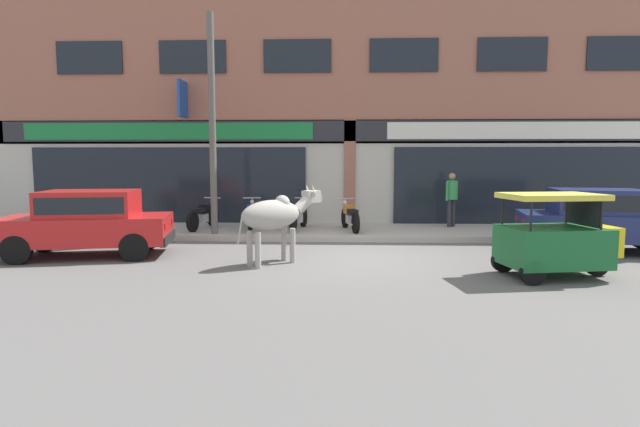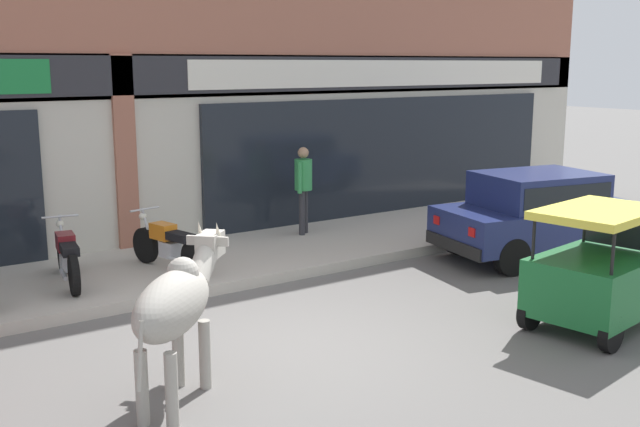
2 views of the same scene
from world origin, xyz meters
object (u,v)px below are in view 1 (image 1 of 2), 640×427
(car_1, at_px, (88,220))
(utility_pole, at_px, (212,125))
(motorcycle_1, at_px, (251,216))
(motorcycle_0, at_px, (203,216))
(auto_rickshaw, at_px, (556,241))
(pedestrian, at_px, (452,194))
(motorcycle_3, at_px, (350,217))
(cow, at_px, (275,215))
(motorcycle_2, at_px, (298,216))
(car_0, at_px, (599,217))

(car_1, distance_m, utility_pole, 3.99)
(motorcycle_1, bearing_deg, motorcycle_0, 179.29)
(auto_rickshaw, bearing_deg, pedestrian, 95.72)
(motorcycle_3, bearing_deg, motorcycle_1, 177.88)
(utility_pole, bearing_deg, car_1, -131.22)
(cow, bearing_deg, car_1, 171.26)
(motorcycle_0, height_order, motorcycle_1, same)
(auto_rickshaw, xyz_separation_m, pedestrian, (-0.58, 5.83, 0.49))
(motorcycle_1, relative_size, pedestrian, 1.13)
(motorcycle_0, xyz_separation_m, pedestrian, (7.24, 0.77, 0.60))
(cow, xyz_separation_m, motorcycle_2, (0.14, 4.10, -0.45))
(cow, distance_m, motorcycle_2, 4.13)
(motorcycle_1, height_order, pedestrian, pedestrian)
(car_1, bearing_deg, car_0, 5.05)
(car_1, height_order, pedestrian, pedestrian)
(motorcycle_3, relative_size, pedestrian, 1.12)
(car_1, distance_m, motorcycle_1, 4.55)
(auto_rickshaw, distance_m, motorcycle_1, 8.17)
(car_1, relative_size, utility_pole, 0.66)
(car_0, height_order, motorcycle_2, car_0)
(cow, height_order, car_1, cow)
(cow, xyz_separation_m, pedestrian, (4.63, 4.83, 0.14))
(utility_pole, bearing_deg, motorcycle_0, 120.94)
(motorcycle_1, bearing_deg, pedestrian, 7.66)
(motorcycle_0, height_order, pedestrian, pedestrian)
(motorcycle_1, xyz_separation_m, utility_pole, (-0.84, -0.91, 2.50))
(motorcycle_1, distance_m, motorcycle_2, 1.35)
(car_1, bearing_deg, motorcycle_3, 29.44)
(car_0, height_order, motorcycle_0, car_0)
(car_0, bearing_deg, utility_pole, 171.10)
(motorcycle_2, bearing_deg, motorcycle_0, -179.15)
(car_1, distance_m, motorcycle_2, 5.57)
(cow, distance_m, auto_rickshaw, 5.32)
(cow, relative_size, car_1, 0.45)
(cow, height_order, utility_pole, utility_pole)
(motorcycle_0, distance_m, motorcycle_1, 1.39)
(motorcycle_0, bearing_deg, motorcycle_2, 0.85)
(cow, height_order, car_0, cow)
(car_1, bearing_deg, utility_pole, 48.78)
(motorcycle_1, bearing_deg, car_1, -131.58)
(car_1, xyz_separation_m, motorcycle_3, (5.83, 3.29, -0.26))
(car_0, xyz_separation_m, motorcycle_2, (-7.18, 2.43, -0.26))
(car_1, distance_m, motorcycle_3, 6.70)
(motorcycle_2, distance_m, utility_pole, 3.46)
(pedestrian, bearing_deg, car_0, -49.67)
(motorcycle_1, bearing_deg, auto_rickshaw, -38.10)
(car_0, relative_size, pedestrian, 2.37)
(auto_rickshaw, bearing_deg, motorcycle_3, 126.16)
(auto_rickshaw, height_order, pedestrian, pedestrian)
(cow, relative_size, motorcycle_0, 0.95)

